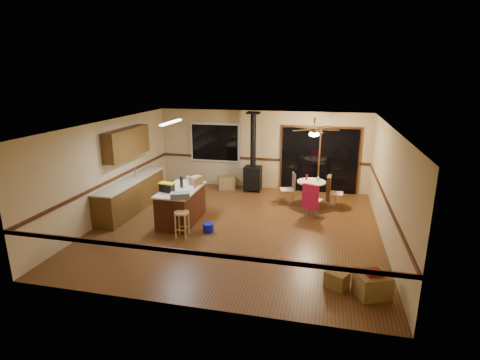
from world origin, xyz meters
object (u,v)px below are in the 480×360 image
(chair_left, at_px, (291,185))
(chair_near, at_px, (311,197))
(kitchen_island, at_px, (181,205))
(blue_bucket, at_px, (208,228))
(chair_right, at_px, (330,188))
(toolbox_grey, at_px, (180,196))
(bar_stool, at_px, (182,225))
(box_under_window, at_px, (227,182))
(box_corner_b, at_px, (337,279))
(dining_table, at_px, (311,190))
(wood_stove, at_px, (253,170))
(toolbox_black, at_px, (167,188))
(box_corner_a, at_px, (372,285))

(chair_left, distance_m, chair_near, 1.18)
(kitchen_island, xyz_separation_m, chair_left, (2.64, 2.03, 0.14))
(blue_bucket, relative_size, chair_right, 0.38)
(toolbox_grey, xyz_separation_m, bar_stool, (0.10, -0.20, -0.65))
(toolbox_grey, xyz_separation_m, chair_right, (3.48, 2.69, -0.37))
(box_under_window, distance_m, box_corner_b, 6.47)
(box_under_window, bearing_deg, box_corner_b, -57.04)
(bar_stool, distance_m, chair_right, 4.46)
(blue_bucket, relative_size, chair_near, 0.38)
(dining_table, bearing_deg, kitchen_island, -149.58)
(dining_table, xyz_separation_m, box_corner_b, (0.68, -4.23, -0.38))
(wood_stove, distance_m, box_corner_b, 6.01)
(toolbox_black, relative_size, box_corner_a, 0.65)
(toolbox_grey, distance_m, chair_right, 4.41)
(toolbox_grey, bearing_deg, box_under_window, 88.16)
(box_under_window, bearing_deg, toolbox_grey, -91.84)
(chair_near, height_order, box_corner_b, chair_near)
(chair_right, xyz_separation_m, box_corner_a, (0.75, -4.44, -0.39))
(blue_bucket, bearing_deg, wood_stove, 83.24)
(bar_stool, distance_m, chair_near, 3.50)
(chair_near, relative_size, chair_right, 1.00)
(kitchen_island, bearing_deg, box_under_window, 82.71)
(bar_stool, xyz_separation_m, chair_left, (2.27, 2.95, 0.27))
(dining_table, bearing_deg, box_corner_a, -73.79)
(wood_stove, height_order, box_corner_a, wood_stove)
(box_corner_b, bearing_deg, box_under_window, 122.96)
(wood_stove, xyz_separation_m, chair_near, (1.97, -2.02, -0.13))
(bar_stool, height_order, box_corner_b, bar_stool)
(dining_table, bearing_deg, box_under_window, 157.16)
(chair_near, xyz_separation_m, box_corner_a, (1.24, -3.50, -0.39))
(toolbox_grey, bearing_deg, chair_left, 49.29)
(kitchen_island, distance_m, chair_right, 4.24)
(bar_stool, relative_size, box_corner_b, 1.70)
(toolbox_black, xyz_separation_m, bar_stool, (0.62, -0.63, -0.68))
(toolbox_grey, relative_size, box_corner_a, 0.83)
(toolbox_black, bearing_deg, chair_right, 29.40)
(toolbox_grey, height_order, box_corner_b, toolbox_grey)
(wood_stove, xyz_separation_m, blue_bucket, (-0.42, -3.54, -0.62))
(kitchen_island, distance_m, chair_left, 3.34)
(toolbox_grey, relative_size, chair_left, 0.88)
(blue_bucket, distance_m, box_under_window, 3.63)
(dining_table, xyz_separation_m, box_under_window, (-2.84, 1.20, -0.31))
(chair_near, height_order, box_corner_a, chair_near)
(dining_table, bearing_deg, wood_stove, 149.40)
(chair_right, height_order, box_under_window, chair_right)
(kitchen_island, height_order, chair_near, chair_near)
(toolbox_grey, relative_size, box_under_window, 0.83)
(bar_stool, height_order, dining_table, dining_table)
(kitchen_island, bearing_deg, box_corner_b, -30.71)
(box_corner_a, bearing_deg, wood_stove, 120.19)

